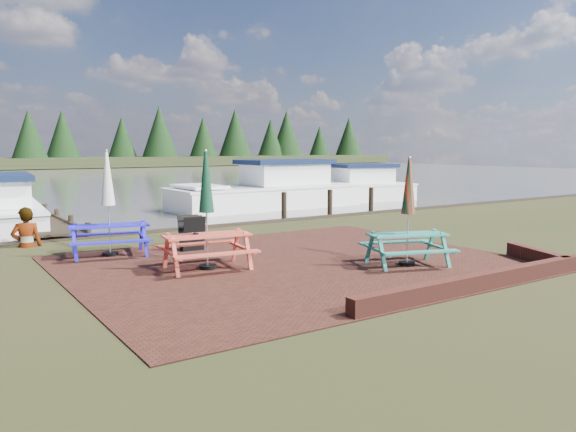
# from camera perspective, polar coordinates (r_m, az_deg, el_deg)

# --- Properties ---
(ground) EXTENTS (120.00, 120.00, 0.00)m
(ground) POSITION_cam_1_polar(r_m,az_deg,el_deg) (11.05, 3.61, -5.75)
(ground) COLOR black
(ground) RESTS_ON ground
(paving) EXTENTS (9.00, 7.50, 0.02)m
(paving) POSITION_cam_1_polar(r_m,az_deg,el_deg) (11.84, 0.67, -4.83)
(paving) COLOR #361711
(paving) RESTS_ON ground
(brick_wall) EXTENTS (6.21, 1.79, 0.30)m
(brick_wall) POSITION_cam_1_polar(r_m,az_deg,el_deg) (10.89, 20.64, -5.58)
(brick_wall) COLOR #4C1E16
(brick_wall) RESTS_ON ground
(water) EXTENTS (120.00, 60.00, 0.02)m
(water) POSITION_cam_1_polar(r_m,az_deg,el_deg) (46.09, -25.52, 3.31)
(water) COLOR #4C4A41
(water) RESTS_ON ground
(picnic_table_teal) EXTENTS (1.98, 1.88, 2.22)m
(picnic_table_teal) POSITION_cam_1_polar(r_m,az_deg,el_deg) (11.74, 12.06, -1.27)
(picnic_table_teal) COLOR #288272
(picnic_table_teal) RESTS_ON ground
(picnic_table_red) EXTENTS (1.89, 1.73, 2.37)m
(picnic_table_red) POSITION_cam_1_polar(r_m,az_deg,el_deg) (11.25, -8.24, -1.29)
(picnic_table_red) COLOR #D14835
(picnic_table_red) RESTS_ON ground
(picnic_table_blue) EXTENTS (1.98, 1.84, 2.36)m
(picnic_table_blue) POSITION_cam_1_polar(r_m,az_deg,el_deg) (13.12, -17.73, -0.38)
(picnic_table_blue) COLOR #1E18BA
(picnic_table_blue) RESTS_ON ground
(chalkboard) EXTENTS (0.54, 0.54, 0.84)m
(chalkboard) POSITION_cam_1_polar(r_m,az_deg,el_deg) (13.36, -9.76, -1.72)
(chalkboard) COLOR black
(chalkboard) RESTS_ON ground
(jetty) EXTENTS (1.76, 9.08, 1.00)m
(jetty) POSITION_cam_1_polar(r_m,az_deg,el_deg) (20.21, -24.79, -0.23)
(jetty) COLOR black
(jetty) RESTS_ON ground
(boat_near) EXTENTS (8.50, 3.08, 2.29)m
(boat_near) POSITION_cam_1_polar(r_m,az_deg,el_deg) (24.29, -1.86, 2.40)
(boat_near) COLOR white
(boat_near) RESTS_ON ground
(boat_far) EXTENTS (6.59, 3.12, 1.98)m
(boat_far) POSITION_cam_1_polar(r_m,az_deg,el_deg) (27.46, 6.68, 2.71)
(boat_far) COLOR white
(boat_far) RESTS_ON ground
(person) EXTENTS (0.79, 0.60, 1.95)m
(person) POSITION_cam_1_polar(r_m,az_deg,el_deg) (15.07, -25.18, 0.78)
(person) COLOR gray
(person) RESTS_ON ground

